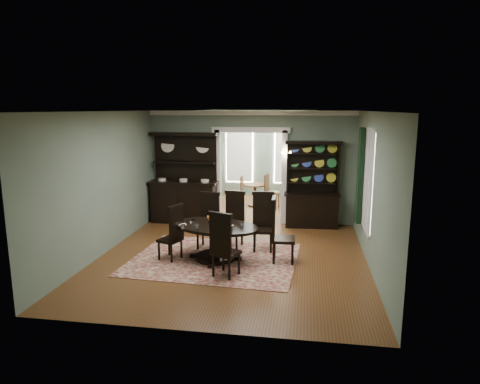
# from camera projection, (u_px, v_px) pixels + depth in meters

# --- Properties ---
(room) EXTENTS (5.51, 6.01, 3.01)m
(room) POSITION_uv_depth(u_px,v_px,m) (232.00, 183.00, 8.61)
(room) COLOR brown
(room) RESTS_ON ground
(parlor) EXTENTS (3.51, 3.50, 3.01)m
(parlor) POSITION_uv_depth(u_px,v_px,m) (261.00, 156.00, 13.94)
(parlor) COLOR brown
(parlor) RESTS_ON ground
(doorway_trim) EXTENTS (2.08, 0.25, 2.57)m
(doorway_trim) POSITION_uv_depth(u_px,v_px,m) (251.00, 163.00, 11.47)
(doorway_trim) COLOR silver
(doorway_trim) RESTS_ON floor
(right_window) EXTENTS (0.15, 1.47, 2.12)m
(right_window) POSITION_uv_depth(u_px,v_px,m) (364.00, 178.00, 9.05)
(right_window) COLOR white
(right_window) RESTS_ON wall_right
(wall_sconce) EXTENTS (0.27, 0.21, 0.21)m
(wall_sconce) POSITION_uv_depth(u_px,v_px,m) (286.00, 154.00, 11.12)
(wall_sconce) COLOR gold
(wall_sconce) RESTS_ON back_wall_right
(rug) EXTENTS (3.47, 2.87, 0.01)m
(rug) POSITION_uv_depth(u_px,v_px,m) (214.00, 259.00, 8.82)
(rug) COLOR maroon
(rug) RESTS_ON floor
(dining_table) EXTENTS (2.13, 2.13, 0.73)m
(dining_table) POSITION_uv_depth(u_px,v_px,m) (215.00, 235.00, 8.71)
(dining_table) COLOR black
(dining_table) RESTS_ON rug
(centerpiece) EXTENTS (1.38, 0.89, 0.23)m
(centerpiece) POSITION_uv_depth(u_px,v_px,m) (214.00, 221.00, 8.69)
(centerpiece) COLOR silver
(centerpiece) RESTS_ON dining_table
(chair_far_left) EXTENTS (0.50, 0.48, 1.24)m
(chair_far_left) POSITION_uv_depth(u_px,v_px,m) (209.00, 218.00, 9.51)
(chair_far_left) COLOR black
(chair_far_left) RESTS_ON rug
(chair_far_mid) EXTENTS (0.54, 0.52, 1.25)m
(chair_far_mid) POSITION_uv_depth(u_px,v_px,m) (234.00, 217.00, 9.59)
(chair_far_mid) COLOR black
(chair_far_mid) RESTS_ON rug
(chair_far_right) EXTENTS (0.51, 0.49, 1.28)m
(chair_far_right) POSITION_uv_depth(u_px,v_px,m) (263.00, 219.00, 9.33)
(chair_far_right) COLOR black
(chair_far_right) RESTS_ON rug
(chair_end_left) EXTENTS (0.54, 0.55, 1.17)m
(chair_end_left) POSITION_uv_depth(u_px,v_px,m) (173.00, 231.00, 8.65)
(chair_end_left) COLOR black
(chair_end_left) RESTS_ON rug
(chair_end_right) EXTENTS (0.48, 0.51, 1.33)m
(chair_end_right) POSITION_uv_depth(u_px,v_px,m) (278.00, 228.00, 8.55)
(chair_end_right) COLOR black
(chair_end_right) RESTS_ON rug
(chair_near) EXTENTS (0.59, 0.57, 1.25)m
(chair_near) POSITION_uv_depth(u_px,v_px,m) (223.00, 243.00, 7.73)
(chair_near) COLOR black
(chair_near) RESTS_ON rug
(sideboard) EXTENTS (1.86, 0.69, 2.43)m
(sideboard) POSITION_uv_depth(u_px,v_px,m) (185.00, 191.00, 11.61)
(sideboard) COLOR black
(sideboard) RESTS_ON floor
(welsh_dresser) EXTENTS (1.45, 0.58, 2.24)m
(welsh_dresser) POSITION_uv_depth(u_px,v_px,m) (312.00, 196.00, 11.14)
(welsh_dresser) COLOR black
(welsh_dresser) RESTS_ON floor
(parlor_table) EXTENTS (0.77, 0.77, 0.71)m
(parlor_table) POSITION_uv_depth(u_px,v_px,m) (255.00, 192.00, 13.51)
(parlor_table) COLOR brown
(parlor_table) RESTS_ON parlor_floor
(parlor_chair_left) EXTENTS (0.41, 0.41, 0.97)m
(parlor_chair_left) POSITION_uv_depth(u_px,v_px,m) (238.00, 190.00, 13.55)
(parlor_chair_left) COLOR brown
(parlor_chair_left) RESTS_ON parlor_floor
(parlor_chair_right) EXTENTS (0.48, 0.47, 1.06)m
(parlor_chair_right) POSITION_uv_depth(u_px,v_px,m) (270.00, 190.00, 13.23)
(parlor_chair_right) COLOR brown
(parlor_chair_right) RESTS_ON parlor_floor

